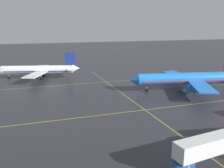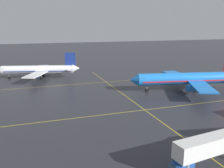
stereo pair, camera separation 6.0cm
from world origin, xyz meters
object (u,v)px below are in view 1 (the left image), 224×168
jet_bridge (223,141)px  airliner_second_row (188,79)px  airliner_third_row (39,70)px  service_truck_catering (182,166)px

jet_bridge → airliner_second_row: bearing=61.4°
airliner_second_row → jet_bridge: bearing=-118.6°
airliner_second_row → airliner_third_row: airliner_second_row is taller
airliner_third_row → service_truck_catering: size_ratio=7.92×
service_truck_catering → jet_bridge: (7.81, 0.16, 2.88)m
service_truck_catering → airliner_second_row: bearing=53.9°
airliner_second_row → jet_bridge: 47.51m
jet_bridge → airliner_third_row: bearing=107.9°
airliner_third_row → jet_bridge: 83.54m
airliner_second_row → airliner_third_row: size_ratio=1.16×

